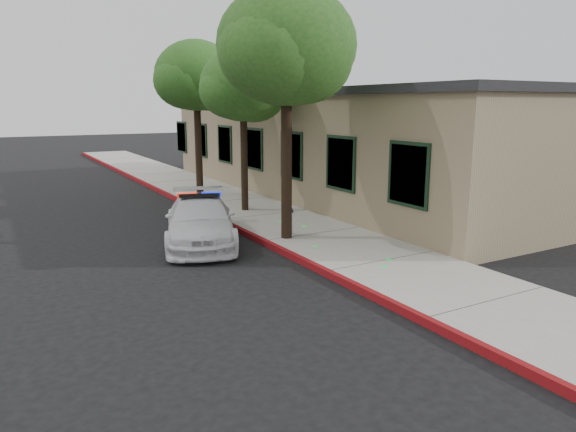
# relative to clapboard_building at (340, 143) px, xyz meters

# --- Properties ---
(ground) EXTENTS (120.00, 120.00, 0.00)m
(ground) POSITION_rel_clapboard_building_xyz_m (-6.69, -9.00, -2.13)
(ground) COLOR black
(ground) RESTS_ON ground
(sidewalk) EXTENTS (3.20, 60.00, 0.15)m
(sidewalk) POSITION_rel_clapboard_building_xyz_m (-5.09, -6.00, -2.05)
(sidewalk) COLOR gray
(sidewalk) RESTS_ON ground
(red_curb) EXTENTS (0.14, 60.00, 0.16)m
(red_curb) POSITION_rel_clapboard_building_xyz_m (-6.63, -6.00, -2.05)
(red_curb) COLOR maroon
(red_curb) RESTS_ON ground
(clapboard_building) EXTENTS (7.30, 20.89, 4.24)m
(clapboard_building) POSITION_rel_clapboard_building_xyz_m (0.00, 0.00, 0.00)
(clapboard_building) COLOR #998964
(clapboard_building) RESTS_ON ground
(police_car) EXTENTS (3.14, 4.76, 1.40)m
(police_car) POSITION_rel_clapboard_building_xyz_m (-8.04, -4.88, -1.48)
(police_car) COLOR silver
(police_car) RESTS_ON ground
(fire_hydrant) EXTENTS (0.47, 0.40, 0.81)m
(fire_hydrant) POSITION_rel_clapboard_building_xyz_m (-5.81, -5.80, -1.57)
(fire_hydrant) COLOR silver
(fire_hydrant) RESTS_ON sidewalk
(street_tree_near) EXTENTS (3.84, 3.57, 6.54)m
(street_tree_near) POSITION_rel_clapboard_building_xyz_m (-5.98, -6.02, 2.90)
(street_tree_near) COLOR black
(street_tree_near) RESTS_ON sidewalk
(street_tree_mid) EXTENTS (3.07, 2.83, 5.40)m
(street_tree_mid) POSITION_rel_clapboard_building_xyz_m (-5.31, -1.90, 2.09)
(street_tree_mid) COLOR black
(street_tree_mid) RESTS_ON sidewalk
(street_tree_far) EXTENTS (3.47, 3.17, 6.00)m
(street_tree_far) POSITION_rel_clapboard_building_xyz_m (-5.55, 1.76, 2.53)
(street_tree_far) COLOR black
(street_tree_far) RESTS_ON sidewalk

